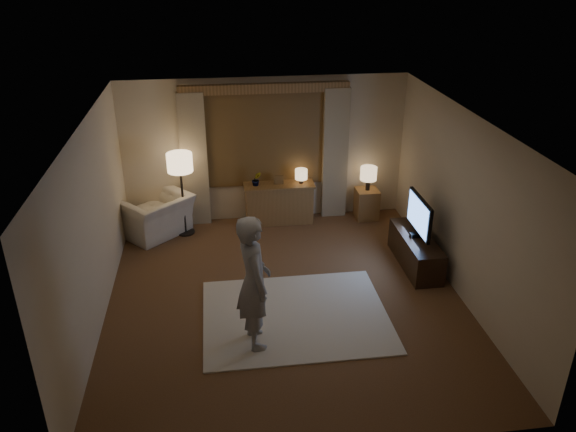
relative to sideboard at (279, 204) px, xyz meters
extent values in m
cube|color=brown|center=(-0.21, -2.50, -0.36)|extent=(5.00, 5.50, 0.02)
cube|color=silver|center=(-0.21, -2.50, 2.26)|extent=(5.00, 5.50, 0.02)
cube|color=beige|center=(-0.21, 0.26, 0.95)|extent=(5.00, 0.02, 2.60)
cube|color=beige|center=(-0.21, -5.26, 0.95)|extent=(5.00, 0.02, 2.60)
cube|color=beige|center=(-2.72, -2.50, 0.95)|extent=(0.02, 5.50, 2.60)
cube|color=beige|center=(2.30, -2.50, 0.95)|extent=(0.02, 5.50, 2.60)
cube|color=black|center=(-0.21, 0.23, 1.20)|extent=(2.00, 0.01, 1.70)
cube|color=brown|center=(-0.21, 0.22, 1.20)|extent=(2.08, 0.04, 1.78)
cube|color=tan|center=(-1.46, 0.15, 0.85)|extent=(0.45, 0.12, 2.40)
cube|color=tan|center=(1.04, 0.15, 0.85)|extent=(0.45, 0.12, 2.40)
cube|color=brown|center=(-0.21, 0.17, 2.07)|extent=(2.90, 0.14, 0.16)
cube|color=beige|center=(-0.13, -2.95, -0.34)|extent=(2.50, 2.00, 0.02)
cube|color=brown|center=(0.00, 0.00, 0.00)|extent=(1.20, 0.40, 0.70)
cube|color=brown|center=(0.00, 0.00, 0.45)|extent=(0.16, 0.02, 0.20)
imported|color=#999999|center=(-0.40, 0.00, 0.50)|extent=(0.17, 0.13, 0.30)
cylinder|color=black|center=(0.40, 0.00, 0.41)|extent=(0.08, 0.08, 0.12)
cylinder|color=#EAC28C|center=(0.40, 0.00, 0.56)|extent=(0.22, 0.22, 0.18)
cylinder|color=black|center=(-1.69, -0.23, -0.34)|extent=(0.31, 0.31, 0.03)
cylinder|color=black|center=(-1.69, -0.23, 0.24)|extent=(0.04, 0.04, 1.17)
cylinder|color=#EAC28C|center=(-1.69, -0.23, 0.97)|extent=(0.43, 0.43, 0.31)
imported|color=beige|center=(-2.18, -0.20, 0.01)|extent=(1.46, 1.45, 0.72)
cube|color=brown|center=(1.62, -0.05, -0.07)|extent=(0.40, 0.40, 0.56)
cylinder|color=black|center=(1.62, -0.05, 0.31)|extent=(0.08, 0.08, 0.20)
cylinder|color=#EAC28C|center=(1.62, -0.05, 0.53)|extent=(0.30, 0.30, 0.24)
cube|color=black|center=(1.94, -1.83, -0.10)|extent=(0.45, 1.40, 0.50)
cube|color=black|center=(1.94, -1.83, 0.18)|extent=(0.22, 0.10, 0.06)
cube|color=black|center=(1.94, -1.83, 0.53)|extent=(0.05, 0.91, 0.56)
cube|color=#5D98FF|center=(1.91, -1.83, 0.53)|extent=(0.00, 0.85, 0.50)
imported|color=#ADA7A0|center=(-0.72, -3.43, 0.55)|extent=(0.52, 0.70, 1.76)
camera|label=1|loc=(-1.08, -9.20, 4.20)|focal=35.00mm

